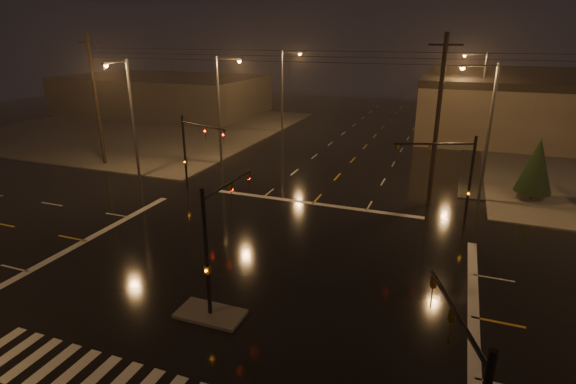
{
  "coord_description": "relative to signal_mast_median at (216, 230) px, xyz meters",
  "views": [
    {
      "loc": [
        9.3,
        -18.73,
        11.86
      ],
      "look_at": [
        0.38,
        4.77,
        3.0
      ],
      "focal_mm": 28.0,
      "sensor_mm": 36.0,
      "label": 1
    }
  ],
  "objects": [
    {
      "name": "sidewalk_nw",
      "position": [
        -30.0,
        33.07,
        -3.69
      ],
      "size": [
        36.0,
        36.0,
        0.12
      ],
      "primitive_type": "cube",
      "color": "#4C4943",
      "rests_on": "ground"
    },
    {
      "name": "utility_pole_1",
      "position": [
        8.0,
        17.07,
        2.38
      ],
      "size": [
        2.2,
        0.32,
        12.0
      ],
      "color": "black",
      "rests_on": "ground"
    },
    {
      "name": "utility_pole_0",
      "position": [
        -22.0,
        17.07,
        2.38
      ],
      "size": [
        2.2,
        0.32,
        12.0
      ],
      "color": "black",
      "rests_on": "ground"
    },
    {
      "name": "signal_mast_ne",
      "position": [
        9.5,
        13.21,
        0.04
      ],
      "size": [
        4.84,
        1.86,
        6.0
      ],
      "color": "black",
      "rests_on": "ground"
    },
    {
      "name": "median_island",
      "position": [
        -0.0,
        -0.93,
        -3.68
      ],
      "size": [
        3.0,
        1.6,
        0.15
      ],
      "primitive_type": "cube",
      "color": "#4C4943",
      "rests_on": "ground"
    },
    {
      "name": "streetlight_1",
      "position": [
        -11.18,
        21.07,
        2.05
      ],
      "size": [
        2.77,
        0.32,
        10.0
      ],
      "color": "#38383A",
      "rests_on": "ground"
    },
    {
      "name": "streetlight_5",
      "position": [
        -16.0,
        14.26,
        2.05
      ],
      "size": [
        0.32,
        2.77,
        10.0
      ],
      "color": "#38383A",
      "rests_on": "ground"
    },
    {
      "name": "signal_mast_nw",
      "position": [
        -9.5,
        13.21,
        0.04
      ],
      "size": [
        4.84,
        1.86,
        6.0
      ],
      "color": "black",
      "rests_on": "ground"
    },
    {
      "name": "ground",
      "position": [
        -0.0,
        3.07,
        -3.75
      ],
      "size": [
        140.0,
        140.0,
        0.0
      ],
      "primitive_type": "plane",
      "color": "black",
      "rests_on": "ground"
    },
    {
      "name": "signal_mast_median",
      "position": [
        0.0,
        0.0,
        0.0
      ],
      "size": [
        0.25,
        4.59,
        6.0
      ],
      "color": "black",
      "rests_on": "ground"
    },
    {
      "name": "streetlight_3",
      "position": [
        11.18,
        19.07,
        2.05
      ],
      "size": [
        2.77,
        0.32,
        10.0
      ],
      "color": "#38383A",
      "rests_on": "ground"
    },
    {
      "name": "streetlight_2",
      "position": [
        -11.18,
        37.07,
        2.05
      ],
      "size": [
        2.77,
        0.32,
        10.0
      ],
      "color": "#38383A",
      "rests_on": "ground"
    },
    {
      "name": "stop_bar_far",
      "position": [
        -0.0,
        14.07,
        -3.75
      ],
      "size": [
        16.0,
        0.5,
        0.01
      ],
      "primitive_type": "cube",
      "color": "beige",
      "rests_on": "ground"
    },
    {
      "name": "conifer_0",
      "position": [
        15.15,
        20.56,
        -1.02
      ],
      "size": [
        2.6,
        2.6,
        4.77
      ],
      "color": "black",
      "rests_on": "ground"
    },
    {
      "name": "commercial_block",
      "position": [
        -35.0,
        45.07,
        -0.95
      ],
      "size": [
        30.0,
        18.0,
        5.6
      ],
      "primitive_type": "cube",
      "color": "#453F3D",
      "rests_on": "ground"
    },
    {
      "name": "streetlight_4",
      "position": [
        11.18,
        39.07,
        2.05
      ],
      "size": [
        2.77,
        0.32,
        10.0
      ],
      "color": "#38383A",
      "rests_on": "ground"
    }
  ]
}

